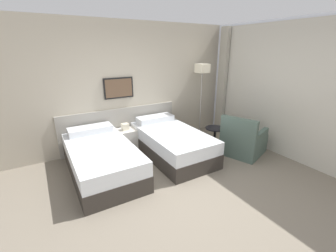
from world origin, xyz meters
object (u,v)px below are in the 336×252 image
bed_near_window (171,143)px  bed_near_door (102,159)px  armchair (243,142)px  side_table (215,134)px  nightstand (126,139)px  floor_lamp (202,75)px

bed_near_window → bed_near_door: bearing=180.0°
bed_near_window → armchair: bearing=-27.8°
bed_near_door → armchair: armchair is taller
side_table → armchair: bearing=-52.3°
bed_near_window → side_table: size_ratio=3.88×
nightstand → bed_near_door: bearing=-135.0°
floor_lamp → side_table: 1.46m
side_table → armchair: armchair is taller
nightstand → bed_near_window: bearing=-45.0°
floor_lamp → armchair: (0.14, -1.29, -1.28)m
bed_near_door → side_table: size_ratio=3.88×
bed_near_window → floor_lamp: (1.20, 0.58, 1.26)m
bed_near_window → floor_lamp: bearing=25.9°
nightstand → side_table: nightstand is taller
bed_near_door → floor_lamp: bearing=12.4°
armchair → side_table: bearing=18.4°
floor_lamp → side_table: floor_lamp is taller
nightstand → side_table: size_ratio=1.21×
bed_near_door → nightstand: bearing=45.0°
floor_lamp → side_table: size_ratio=3.57×
armchair → nightstand: bearing=36.0°
side_table → armchair: size_ratio=0.49×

